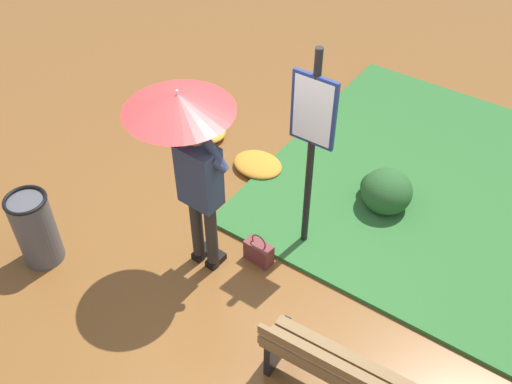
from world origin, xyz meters
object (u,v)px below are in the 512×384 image
object	(u,v)px
park_bench	(343,377)
trash_bin	(35,229)
info_sign_post	(312,134)
handbag	(259,252)
person_with_umbrella	(188,140)

from	to	relation	value
park_bench	trash_bin	world-z (taller)	trash_bin
info_sign_post	handbag	xyz separation A→B (m)	(0.25, 0.47, -1.32)
park_bench	info_sign_post	bearing A→B (deg)	-49.69
person_with_umbrella	trash_bin	size ratio (longest dim) A/B	2.45
trash_bin	person_with_umbrella	bearing A→B (deg)	-146.49
park_bench	trash_bin	bearing A→B (deg)	5.34
person_with_umbrella	park_bench	distance (m)	2.33
info_sign_post	handbag	size ratio (longest dim) A/B	6.22
person_with_umbrella	info_sign_post	size ratio (longest dim) A/B	0.89
person_with_umbrella	info_sign_post	world-z (taller)	info_sign_post
info_sign_post	trash_bin	xyz separation A→B (m)	(2.10, 1.69, -1.03)
person_with_umbrella	info_sign_post	bearing A→B (deg)	-133.58
info_sign_post	park_bench	xyz separation A→B (m)	(-1.17, 1.38, -1.04)
info_sign_post	park_bench	bearing A→B (deg)	130.31
info_sign_post	handbag	bearing A→B (deg)	62.18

